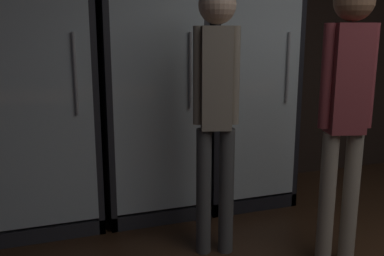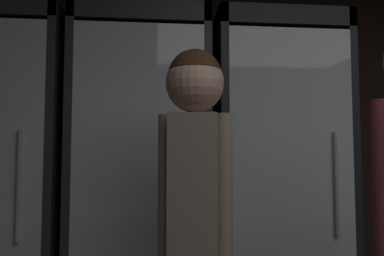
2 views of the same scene
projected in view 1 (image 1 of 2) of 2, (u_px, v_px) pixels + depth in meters
The scene contains 6 objects.
wall_back at pixel (284, 25), 3.82m from camera, with size 6.00×0.06×2.80m, color black.
cooler_far_left at pixel (40, 86), 2.93m from camera, with size 0.70×0.70×1.98m.
cooler_left at pixel (147, 84), 3.17m from camera, with size 0.70×0.70×1.98m.
cooler_center at pixel (238, 81), 3.40m from camera, with size 0.70×0.70×1.98m.
shopper_near at pixel (216, 85), 2.45m from camera, with size 0.26×0.21×1.60m.
shopper_far at pixel (348, 86), 2.32m from camera, with size 0.29×0.21×1.62m.
Camera 1 is at (-2.06, -0.41, 1.33)m, focal length 40.07 mm.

